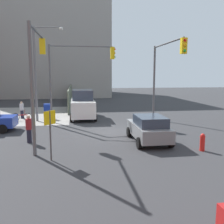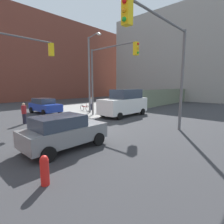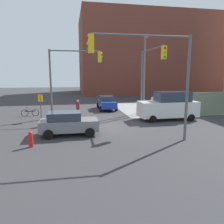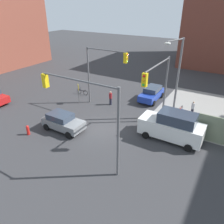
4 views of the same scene
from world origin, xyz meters
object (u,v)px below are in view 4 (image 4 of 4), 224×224
at_px(mailbox_blue, 181,116).
at_px(pedestrian_waiting, 193,108).
at_px(van_white_delivery, 172,126).
at_px(pedestrian_crossing, 111,98).
at_px(bicycle_at_crosswalk, 82,92).
at_px(traffic_signal_nw_corner, 102,67).
at_px(traffic_signal_se_corner, 86,106).
at_px(hatchback_gray, 63,122).
at_px(bicycle_leaning_on_fence, 180,110).
at_px(fire_hydrant, 28,130).
at_px(sedan_blue, 152,93).
at_px(traffic_signal_ne_corner, 158,84).
at_px(street_lamp_corner, 176,75).

distance_m(mailbox_blue, pedestrian_waiting, 2.47).
height_order(mailbox_blue, van_white_delivery, van_white_delivery).
relative_size(pedestrian_crossing, bicycle_at_crosswalk, 0.95).
bearing_deg(mailbox_blue, traffic_signal_nw_corner, -176.74).
xyz_separation_m(traffic_signal_nw_corner, bicycle_at_crosswalk, (-4.21, 1.50, -4.26)).
xyz_separation_m(traffic_signal_se_corner, pedestrian_crossing, (-4.06, 9.70, -3.82)).
bearing_deg(hatchback_gray, pedestrian_crossing, 82.81).
bearing_deg(traffic_signal_nw_corner, bicycle_leaning_on_fence, 18.22).
height_order(fire_hydrant, pedestrian_waiting, pedestrian_waiting).
xyz_separation_m(traffic_signal_nw_corner, sedan_blue, (4.16, 4.47, -3.76)).
bearing_deg(mailbox_blue, traffic_signal_se_corner, -113.57).
relative_size(fire_hydrant, hatchback_gray, 0.24).
height_order(traffic_signal_se_corner, bicycle_at_crosswalk, traffic_signal_se_corner).
bearing_deg(traffic_signal_se_corner, bicycle_leaning_on_fence, 73.14).
xyz_separation_m(fire_hydrant, bicycle_at_crosswalk, (-1.80, 10.20, -0.14)).
xyz_separation_m(traffic_signal_ne_corner, bicycle_at_crosswalk, (-11.30, 3.65, -4.29)).
height_order(mailbox_blue, hatchback_gray, hatchback_gray).
distance_m(traffic_signal_ne_corner, bicycle_leaning_on_fence, 6.57).
bearing_deg(van_white_delivery, traffic_signal_se_corner, -123.92).
relative_size(traffic_signal_se_corner, sedan_blue, 1.54).
bearing_deg(traffic_signal_nw_corner, traffic_signal_se_corner, -62.69).
distance_m(traffic_signal_ne_corner, hatchback_gray, 9.33).
xyz_separation_m(traffic_signal_nw_corner, mailbox_blue, (8.79, 0.50, -3.84)).
distance_m(street_lamp_corner, sedan_blue, 6.31).
distance_m(pedestrian_waiting, bicycle_at_crosswalk, 13.68).
distance_m(pedestrian_crossing, pedestrian_waiting, 9.07).
xyz_separation_m(pedestrian_waiting, bicycle_leaning_on_fence, (-1.20, -0.20, -0.47)).
xyz_separation_m(van_white_delivery, bicycle_at_crosswalk, (-13.10, 4.20, -0.93)).
distance_m(sedan_blue, van_white_delivery, 8.60).
bearing_deg(mailbox_blue, bicycle_at_crosswalk, 175.60).
relative_size(hatchback_gray, van_white_delivery, 0.73).
distance_m(fire_hydrant, van_white_delivery, 12.81).
height_order(hatchback_gray, pedestrian_waiting, hatchback_gray).
bearing_deg(pedestrian_crossing, mailbox_blue, 85.54).
distance_m(hatchback_gray, sedan_blue, 11.73).
bearing_deg(pedestrian_crossing, sedan_blue, 133.55).
relative_size(traffic_signal_se_corner, bicycle_at_crosswalk, 3.71).
relative_size(van_white_delivery, pedestrian_crossing, 3.26).
height_order(traffic_signal_nw_corner, sedan_blue, traffic_signal_nw_corner).
bearing_deg(traffic_signal_nw_corner, sedan_blue, 47.10).
relative_size(street_lamp_corner, hatchback_gray, 2.02).
bearing_deg(fire_hydrant, street_lamp_corner, 43.69).
bearing_deg(sedan_blue, traffic_signal_nw_corner, -132.90).
xyz_separation_m(traffic_signal_se_corner, hatchback_gray, (-4.95, 2.62, -3.84)).
height_order(pedestrian_crossing, pedestrian_waiting, pedestrian_crossing).
bearing_deg(van_white_delivery, mailbox_blue, 91.66).
height_order(van_white_delivery, bicycle_leaning_on_fence, van_white_delivery).
distance_m(traffic_signal_nw_corner, street_lamp_corner, 7.75).
xyz_separation_m(mailbox_blue, pedestrian_crossing, (-8.20, 0.20, 0.09)).
distance_m(mailbox_blue, bicycle_at_crosswalk, 13.05).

